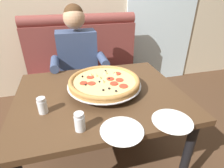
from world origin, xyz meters
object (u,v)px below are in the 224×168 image
at_px(dining_table, 100,103).
at_px(plate_near_right, 122,130).
at_px(shaker_parmesan, 42,106).
at_px(shaker_pepper_flakes, 80,123).
at_px(pizza, 104,82).
at_px(plate_near_left, 172,120).
at_px(booth_bench, 86,78).
at_px(diner_main, 79,64).

xyz_separation_m(dining_table, plate_near_right, (0.03, -0.41, 0.10)).
height_order(shaker_parmesan, plate_near_right, shaker_parmesan).
distance_m(dining_table, plate_near_right, 0.43).
xyz_separation_m(shaker_pepper_flakes, plate_near_right, (0.21, -0.07, -0.04)).
distance_m(pizza, shaker_parmesan, 0.45).
distance_m(shaker_pepper_flakes, shaker_parmesan, 0.29).
distance_m(pizza, plate_near_left, 0.53).
xyz_separation_m(booth_bench, plate_near_left, (0.33, -1.35, 0.34)).
bearing_deg(dining_table, pizza, 35.33).
bearing_deg(booth_bench, shaker_pepper_flakes, -97.89).
bearing_deg(shaker_parmesan, dining_table, 19.71).
xyz_separation_m(booth_bench, pizza, (0.04, -0.91, 0.41)).
relative_size(dining_table, plate_near_right, 5.02).
bearing_deg(pizza, plate_near_right, -90.76).
distance_m(booth_bench, dining_table, 0.97).
relative_size(diner_main, plate_near_left, 5.52).
relative_size(booth_bench, diner_main, 1.08).
height_order(pizza, plate_near_left, pizza).
xyz_separation_m(pizza, shaker_parmesan, (-0.42, -0.16, -0.03)).
height_order(booth_bench, plate_near_right, booth_bench).
bearing_deg(pizza, booth_bench, 92.44).
distance_m(plate_near_left, plate_near_right, 0.30).
distance_m(dining_table, pizza, 0.17).
distance_m(dining_table, diner_main, 0.68).
height_order(diner_main, shaker_pepper_flakes, diner_main).
height_order(dining_table, plate_near_left, plate_near_left).
xyz_separation_m(pizza, shaker_pepper_flakes, (-0.22, -0.37, -0.03)).
relative_size(diner_main, pizza, 2.40).
distance_m(pizza, plate_near_right, 0.45).
xyz_separation_m(booth_bench, dining_table, (0.00, -0.94, 0.25)).
relative_size(plate_near_left, plate_near_right, 0.98).
distance_m(dining_table, shaker_pepper_flakes, 0.41).
xyz_separation_m(pizza, plate_near_right, (-0.01, -0.44, -0.06)).
relative_size(pizza, shaker_parmesan, 5.17).
relative_size(dining_table, plate_near_left, 5.10).
relative_size(shaker_pepper_flakes, shaker_parmesan, 1.05).
height_order(dining_table, shaker_parmesan, shaker_parmesan).
relative_size(booth_bench, shaker_pepper_flakes, 12.84).
height_order(booth_bench, diner_main, diner_main).
bearing_deg(pizza, dining_table, -144.67).
xyz_separation_m(dining_table, shaker_pepper_flakes, (-0.18, -0.35, 0.13)).
height_order(pizza, shaker_parmesan, pizza).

